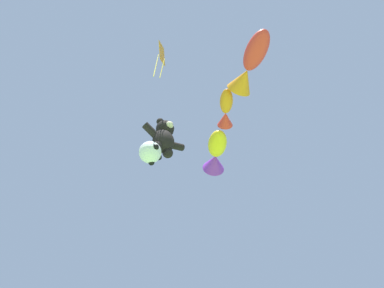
{
  "coord_description": "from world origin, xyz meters",
  "views": [
    {
      "loc": [
        -2.78,
        -0.94,
        1.63
      ],
      "look_at": [
        1.66,
        4.62,
        10.58
      ],
      "focal_mm": 28.0,
      "sensor_mm": 36.0,
      "label": 1
    }
  ],
  "objects_px": {
    "soccer_ball_kite": "(150,152)",
    "fish_kite_crimson": "(249,66)",
    "fish_kite_tangerine": "(226,110)",
    "diamond_kite": "(161,56)",
    "teddy_bear_kite": "(164,137)",
    "fish_kite_goldfin": "(216,153)"
  },
  "relations": [
    {
      "from": "soccer_ball_kite",
      "to": "fish_kite_crimson",
      "type": "height_order",
      "value": "fish_kite_crimson"
    },
    {
      "from": "fish_kite_tangerine",
      "to": "diamond_kite",
      "type": "distance_m",
      "value": 3.88
    },
    {
      "from": "diamond_kite",
      "to": "fish_kite_crimson",
      "type": "bearing_deg",
      "value": -49.57
    },
    {
      "from": "teddy_bear_kite",
      "to": "fish_kite_tangerine",
      "type": "xyz_separation_m",
      "value": [
        1.73,
        -1.79,
        1.41
      ]
    },
    {
      "from": "fish_kite_goldfin",
      "to": "fish_kite_crimson",
      "type": "bearing_deg",
      "value": -114.56
    },
    {
      "from": "teddy_bear_kite",
      "to": "fish_kite_tangerine",
      "type": "relative_size",
      "value": 1.12
    },
    {
      "from": "soccer_ball_kite",
      "to": "fish_kite_goldfin",
      "type": "distance_m",
      "value": 3.97
    },
    {
      "from": "fish_kite_crimson",
      "to": "diamond_kite",
      "type": "relative_size",
      "value": 0.8
    },
    {
      "from": "fish_kite_tangerine",
      "to": "diamond_kite",
      "type": "relative_size",
      "value": 0.54
    },
    {
      "from": "soccer_ball_kite",
      "to": "fish_kite_tangerine",
      "type": "height_order",
      "value": "fish_kite_tangerine"
    },
    {
      "from": "teddy_bear_kite",
      "to": "fish_kite_goldfin",
      "type": "xyz_separation_m",
      "value": [
        2.74,
        0.01,
        1.08
      ]
    },
    {
      "from": "soccer_ball_kite",
      "to": "fish_kite_tangerine",
      "type": "xyz_separation_m",
      "value": [
        2.2,
        -1.77,
        2.67
      ]
    },
    {
      "from": "fish_kite_tangerine",
      "to": "fish_kite_crimson",
      "type": "bearing_deg",
      "value": -110.03
    },
    {
      "from": "fish_kite_goldfin",
      "to": "teddy_bear_kite",
      "type": "bearing_deg",
      "value": -179.74
    },
    {
      "from": "soccer_ball_kite",
      "to": "fish_kite_goldfin",
      "type": "relative_size",
      "value": 0.37
    },
    {
      "from": "fish_kite_goldfin",
      "to": "diamond_kite",
      "type": "height_order",
      "value": "diamond_kite"
    },
    {
      "from": "teddy_bear_kite",
      "to": "fish_kite_goldfin",
      "type": "distance_m",
      "value": 2.94
    },
    {
      "from": "teddy_bear_kite",
      "to": "soccer_ball_kite",
      "type": "relative_size",
      "value": 2.24
    },
    {
      "from": "soccer_ball_kite",
      "to": "fish_kite_goldfin",
      "type": "xyz_separation_m",
      "value": [
        3.21,
        0.03,
        2.34
      ]
    },
    {
      "from": "diamond_kite",
      "to": "fish_kite_goldfin",
      "type": "bearing_deg",
      "value": 16.06
    },
    {
      "from": "teddy_bear_kite",
      "to": "fish_kite_goldfin",
      "type": "relative_size",
      "value": 0.83
    },
    {
      "from": "fish_kite_crimson",
      "to": "fish_kite_tangerine",
      "type": "bearing_deg",
      "value": 69.97
    }
  ]
}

